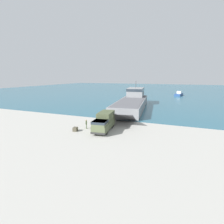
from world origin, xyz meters
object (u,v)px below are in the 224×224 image
(moored_boat_a, at_px, (179,94))
(cargo_crate, at_px, (75,129))
(military_truck, at_px, (104,122))
(soldier_on_ramp, at_px, (86,123))
(landing_craft, at_px, (132,101))

(moored_boat_a, distance_m, cargo_crate, 69.09)
(military_truck, xyz_separation_m, soldier_on_ramp, (-3.44, -0.44, -0.59))
(soldier_on_ramp, bearing_deg, landing_craft, 47.06)
(moored_boat_a, bearing_deg, cargo_crate, 89.90)
(military_truck, distance_m, soldier_on_ramp, 3.51)
(landing_craft, height_order, moored_boat_a, landing_craft)
(soldier_on_ramp, xyz_separation_m, moored_boat_a, (14.91, 65.18, -0.27))
(landing_craft, relative_size, cargo_crate, 40.14)
(landing_craft, relative_size, moored_boat_a, 4.95)
(moored_boat_a, relative_size, cargo_crate, 8.11)
(soldier_on_ramp, xyz_separation_m, cargo_crate, (-1.09, -2.04, -0.64))
(cargo_crate, bearing_deg, military_truck, 28.68)
(cargo_crate, bearing_deg, soldier_on_ramp, 61.95)
(moored_boat_a, bearing_deg, landing_craft, 85.89)
(landing_craft, bearing_deg, military_truck, -93.92)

